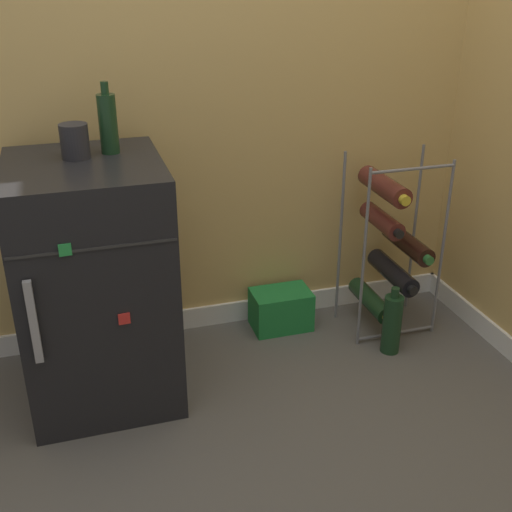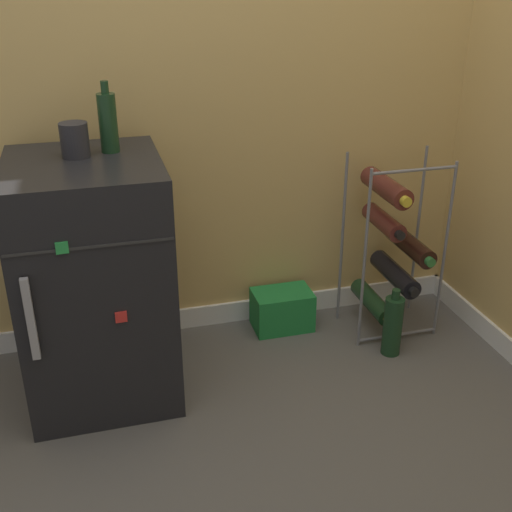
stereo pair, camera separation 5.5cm
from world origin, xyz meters
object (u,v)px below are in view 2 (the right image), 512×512
(wine_rack, at_px, (391,246))
(fridge_top_cup, at_px, (75,140))
(loose_bottle_floor, at_px, (393,325))
(soda_box, at_px, (282,310))
(fridge_top_bottle, at_px, (108,122))
(mini_fridge, at_px, (95,281))

(wine_rack, height_order, fridge_top_cup, fridge_top_cup)
(fridge_top_cup, bearing_deg, loose_bottle_floor, -7.67)
(soda_box, distance_m, loose_bottle_floor, 0.47)
(fridge_top_cup, height_order, fridge_top_bottle, fridge_top_bottle)
(soda_box, height_order, loose_bottle_floor, loose_bottle_floor)
(fridge_top_cup, bearing_deg, soda_box, 11.35)
(mini_fridge, distance_m, loose_bottle_floor, 1.14)
(mini_fridge, bearing_deg, fridge_top_cup, 101.31)
(mini_fridge, relative_size, fridge_top_cup, 7.71)
(soda_box, height_order, fridge_top_cup, fridge_top_cup)
(soda_box, xyz_separation_m, fridge_top_cup, (-0.75, -0.15, 0.82))
(wine_rack, height_order, loose_bottle_floor, wine_rack)
(mini_fridge, xyz_separation_m, loose_bottle_floor, (1.10, -0.09, -0.30))
(mini_fridge, bearing_deg, soda_box, 15.79)
(fridge_top_bottle, xyz_separation_m, loose_bottle_floor, (1.00, -0.18, -0.82))
(fridge_top_cup, xyz_separation_m, loose_bottle_floor, (1.11, -0.15, -0.78))
(fridge_top_cup, height_order, loose_bottle_floor, fridge_top_cup)
(loose_bottle_floor, bearing_deg, soda_box, 139.86)
(soda_box, bearing_deg, mini_fridge, -164.21)
(soda_box, height_order, fridge_top_bottle, fridge_top_bottle)
(wine_rack, height_order, soda_box, wine_rack)
(mini_fridge, relative_size, loose_bottle_floor, 3.00)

